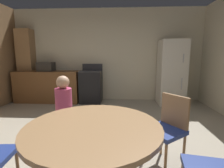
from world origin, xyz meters
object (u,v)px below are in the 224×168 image
at_px(oven_range, 91,86).
at_px(dining_table, 94,142).
at_px(chair_northeast, 168,126).
at_px(refrigerator, 171,73).
at_px(microwave, 46,67).
at_px(person_child, 64,113).

distance_m(oven_range, dining_table, 3.44).
xyz_separation_m(dining_table, chair_northeast, (0.82, 0.62, -0.10)).
bearing_deg(chair_northeast, dining_table, 0.00).
xyz_separation_m(refrigerator, microwave, (-3.55, 0.05, 0.15)).
bearing_deg(microwave, oven_range, 0.16).
distance_m(chair_northeast, person_child, 1.36).
relative_size(microwave, chair_northeast, 0.51).
bearing_deg(person_child, oven_range, 147.89).
distance_m(refrigerator, person_child, 3.35).
relative_size(microwave, person_child, 0.40).
distance_m(dining_table, person_child, 0.94).
xyz_separation_m(refrigerator, dining_table, (-1.61, -3.33, -0.28)).
bearing_deg(refrigerator, chair_northeast, -106.39).
distance_m(microwave, person_child, 2.99).
bearing_deg(oven_range, person_child, -87.76).
bearing_deg(chair_northeast, refrigerator, -143.50).
height_order(oven_range, chair_northeast, oven_range).
height_order(oven_range, refrigerator, refrigerator).
bearing_deg(person_child, chair_northeast, 49.04).
bearing_deg(microwave, person_child, -61.63).
bearing_deg(microwave, refrigerator, -0.81).
relative_size(oven_range, chair_northeast, 1.26).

